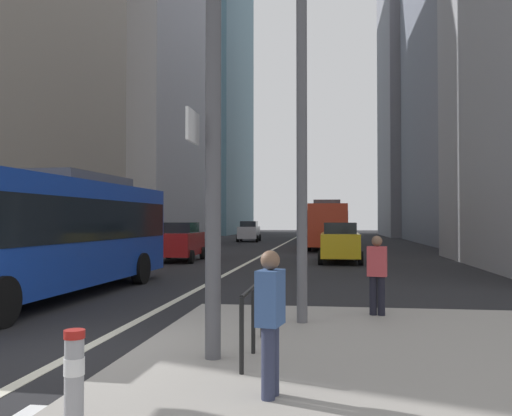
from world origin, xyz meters
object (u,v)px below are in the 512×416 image
city_bus_red_receding (326,223)px  car_oncoming_far (249,231)px  traffic_signal_gantry (76,79)px  bollard_left (74,373)px  city_bus_blue_oncoming (47,229)px  car_oncoming_mid (180,241)px  pedestrian_waiting (270,316)px  city_bus_red_distant (318,222)px  street_lamp_post (302,50)px  car_receding_far (340,242)px  pedestrian_walking (377,271)px  car_receding_near (321,232)px

city_bus_red_receding → car_oncoming_far: 13.96m
traffic_signal_gantry → bollard_left: 4.49m
car_oncoming_far → city_bus_red_receding: bearing=-58.0°
city_bus_blue_oncoming → car_oncoming_mid: bearing=90.5°
car_oncoming_mid → pedestrian_waiting: bearing=-71.5°
car_oncoming_far → traffic_signal_gantry: size_ratio=0.75×
car_oncoming_mid → traffic_signal_gantry: bearing=-78.6°
city_bus_red_distant → street_lamp_post: (0.75, -49.89, 3.45)m
car_receding_far → city_bus_red_receding: bearing=93.4°
bollard_left → city_bus_red_receding: bearing=86.5°
city_bus_blue_oncoming → car_oncoming_far: size_ratio=2.47×
car_receding_far → pedestrian_waiting: bearing=-93.2°
traffic_signal_gantry → city_bus_red_distant: bearing=87.4°
city_bus_blue_oncoming → bollard_left: (4.97, -8.42, -1.19)m
city_bus_red_distant → pedestrian_waiting: 54.19m
city_bus_red_receding → traffic_signal_gantry: (-3.39, -31.73, 2.27)m
traffic_signal_gantry → street_lamp_post: street_lamp_post is taller
street_lamp_post → car_receding_far: bearing=86.4°
city_bus_red_receding → car_oncoming_mid: city_bus_red_receding is taller
city_bus_blue_oncoming → car_oncoming_mid: (-0.12, 13.01, -0.85)m
car_oncoming_mid → pedestrian_walking: car_oncoming_mid is taller
car_receding_far → car_oncoming_far: same height
car_oncoming_mid → street_lamp_post: 18.03m
city_bus_blue_oncoming → car_receding_near: (6.62, 36.13, -0.85)m
car_receding_near → car_receding_far: (1.22, -22.92, 0.00)m
city_bus_red_receding → car_receding_near: (-0.47, 10.26, -0.85)m
traffic_signal_gantry → car_oncoming_mid: bearing=101.4°
city_bus_red_receding → city_bus_red_distant: 20.98m
bollard_left → pedestrian_walking: bearing=62.3°
pedestrian_waiting → pedestrian_walking: pedestrian_walking is taller
car_receding_far → car_oncoming_far: bearing=108.4°
car_oncoming_mid → car_receding_far: 7.96m
city_bus_blue_oncoming → city_bus_red_distant: 47.21m
street_lamp_post → car_oncoming_mid: bearing=113.3°
car_oncoming_far → pedestrian_waiting: size_ratio=2.87×
city_bus_blue_oncoming → car_receding_far: city_bus_blue_oncoming is taller
street_lamp_post → pedestrian_walking: 4.60m
pedestrian_waiting → city_bus_red_distant: bearing=90.7°
car_oncoming_mid → traffic_signal_gantry: traffic_signal_gantry is taller
city_bus_blue_oncoming → traffic_signal_gantry: traffic_signal_gantry is taller
car_receding_near → car_oncoming_far: bearing=167.3°
city_bus_red_distant → traffic_signal_gantry: traffic_signal_gantry is taller
car_receding_far → pedestrian_waiting: size_ratio=2.87×
car_oncoming_mid → car_receding_near: same height
car_oncoming_far → bollard_left: (5.26, -46.11, -0.34)m
pedestrian_walking → bollard_left: bearing=-117.7°
car_receding_far → car_receding_near: bearing=93.1°
city_bus_red_receding → bollard_left: city_bus_red_receding is taller
traffic_signal_gantry → bollard_left: traffic_signal_gantry is taller
bollard_left → pedestrian_waiting: (1.73, 1.06, 0.38)m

